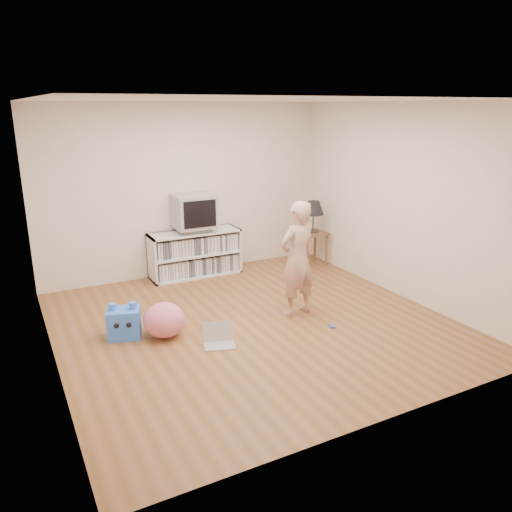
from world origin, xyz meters
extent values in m
plane|color=brown|center=(0.00, 0.00, 0.00)|extent=(4.50, 4.50, 0.00)
cube|color=silver|center=(0.00, 2.25, 1.30)|extent=(4.50, 0.02, 2.60)
cube|color=silver|center=(0.00, -2.25, 1.30)|extent=(4.50, 0.02, 2.60)
cube|color=silver|center=(-2.25, 0.00, 1.30)|extent=(0.02, 4.50, 2.60)
cube|color=silver|center=(2.25, 0.00, 1.30)|extent=(0.02, 4.50, 2.60)
cube|color=white|center=(0.00, 0.00, 2.60)|extent=(4.50, 4.50, 0.01)
cube|color=white|center=(0.03, 2.23, 0.35)|extent=(1.40, 0.03, 0.70)
cube|color=white|center=(-0.65, 2.02, 0.35)|extent=(0.03, 0.45, 0.70)
cube|color=white|center=(0.72, 2.02, 0.35)|extent=(0.03, 0.45, 0.70)
cube|color=white|center=(0.03, 2.02, 0.01)|extent=(1.40, 0.45, 0.03)
cube|color=white|center=(0.03, 2.02, 0.35)|extent=(1.34, 0.45, 0.03)
cube|color=white|center=(0.03, 2.02, 0.68)|extent=(1.40, 0.45, 0.03)
cube|color=silver|center=(0.03, 2.02, 0.35)|extent=(1.26, 0.36, 0.64)
cube|color=gray|center=(0.03, 2.02, 0.73)|extent=(0.45, 0.35, 0.07)
cube|color=#9A9A9E|center=(0.03, 2.02, 1.02)|extent=(0.60, 0.52, 0.50)
cube|color=black|center=(0.03, 1.75, 1.02)|extent=(0.50, 0.01, 0.40)
cylinder|color=brown|center=(1.78, 1.48, 0.26)|extent=(0.04, 0.04, 0.52)
cylinder|color=brown|center=(2.12, 1.48, 0.26)|extent=(0.04, 0.04, 0.52)
cylinder|color=brown|center=(1.78, 1.82, 0.26)|extent=(0.04, 0.04, 0.52)
cylinder|color=brown|center=(2.12, 1.82, 0.26)|extent=(0.04, 0.04, 0.52)
cube|color=brown|center=(1.95, 1.65, 0.54)|extent=(0.42, 0.42, 0.03)
cylinder|color=#333333|center=(1.95, 1.65, 0.56)|extent=(0.18, 0.18, 0.02)
cylinder|color=#333333|center=(1.95, 1.65, 0.74)|extent=(0.02, 0.02, 0.32)
imported|color=tan|center=(0.62, 0.01, 0.73)|extent=(0.58, 0.43, 1.45)
cube|color=silver|center=(-0.61, -0.36, 0.01)|extent=(0.40, 0.33, 0.02)
cube|color=silver|center=(-0.57, -0.25, 0.12)|extent=(0.35, 0.17, 0.22)
cube|color=black|center=(-0.57, -0.25, 0.12)|extent=(0.30, 0.14, 0.18)
cube|color=#3F4EA9|center=(0.78, -0.54, 0.01)|extent=(0.10, 0.11, 0.02)
cube|color=#3373FF|center=(-1.47, 0.35, 0.17)|extent=(0.43, 0.38, 0.34)
cylinder|color=#3373FF|center=(-1.58, 0.39, 0.38)|extent=(0.09, 0.09, 0.08)
cylinder|color=#3373FF|center=(-1.37, 0.32, 0.38)|extent=(0.09, 0.09, 0.08)
sphere|color=black|center=(-1.58, 0.23, 0.21)|extent=(0.06, 0.06, 0.06)
sphere|color=black|center=(-1.46, 0.19, 0.21)|extent=(0.06, 0.06, 0.06)
ellipsoid|color=#D96A84|center=(-1.06, 0.16, 0.20)|extent=(0.53, 0.53, 0.40)
camera|label=1|loc=(-2.56, -4.95, 2.54)|focal=35.00mm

